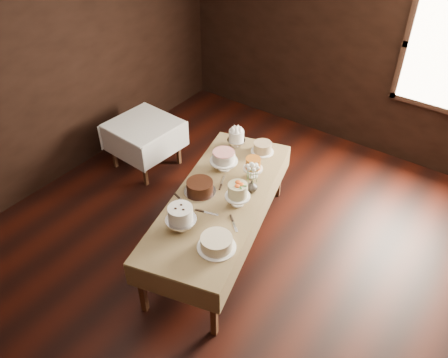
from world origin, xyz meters
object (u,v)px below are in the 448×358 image
(cake_caramel, at_px, (253,168))
(cake_server_b, at_px, (235,227))
(cake_lattice, at_px, (224,161))
(flower_vase, at_px, (252,186))
(cake_chocolate, at_px, (200,187))
(cake_swirl, at_px, (181,219))
(cake_meringue, at_px, (236,139))
(cake_server_a, at_px, (211,213))
(cake_server_e, at_px, (183,202))
(cake_cream, at_px, (217,243))
(cake_flowers, at_px, (238,195))
(side_table, at_px, (143,128))
(cake_server_c, at_px, (223,180))
(display_table, at_px, (220,200))
(cake_speckled, at_px, (262,148))
(cake_server_d, at_px, (249,189))

(cake_caramel, bearing_deg, cake_server_b, -68.74)
(cake_lattice, distance_m, flower_vase, 0.48)
(cake_chocolate, relative_size, cake_swirl, 1.20)
(cake_caramel, bearing_deg, cake_meringue, 141.97)
(cake_server_a, relative_size, cake_server_e, 1.00)
(cake_meringue, bearing_deg, cake_server_a, -66.99)
(cake_caramel, xyz_separation_m, cake_chocolate, (-0.29, -0.54, -0.04))
(cake_meringue, relative_size, cake_cream, 0.67)
(cake_lattice, bearing_deg, cake_caramel, 13.16)
(cake_flowers, bearing_deg, cake_swirl, -111.07)
(side_table, xyz_separation_m, cake_cream, (2.09, -1.21, 0.18))
(cake_meringue, xyz_separation_m, cake_server_e, (0.14, -1.13, -0.10))
(cake_chocolate, height_order, cake_server_c, cake_chocolate)
(display_table, relative_size, cake_swirl, 8.26)
(cake_swirl, bearing_deg, cake_server_c, 97.97)
(cake_speckled, relative_size, cake_chocolate, 0.79)
(cake_chocolate, relative_size, cake_server_d, 1.47)
(cake_lattice, height_order, cake_server_b, cake_lattice)
(cake_speckled, xyz_separation_m, cake_caramel, (0.16, -0.45, 0.05))
(cake_flowers, relative_size, cake_cream, 0.77)
(display_table, xyz_separation_m, side_table, (-1.69, 0.63, -0.07))
(display_table, distance_m, cake_caramel, 0.51)
(display_table, bearing_deg, cake_cream, -55.88)
(cake_server_a, bearing_deg, cake_speckled, 80.74)
(cake_swirl, bearing_deg, cake_flowers, 68.93)
(cake_speckled, distance_m, cake_cream, 1.58)
(cake_speckled, height_order, cake_cream, cake_speckled)
(display_table, height_order, side_table, display_table)
(cake_flowers, bearing_deg, cake_server_c, 147.05)
(cake_server_b, height_order, cake_server_c, same)
(cake_speckled, height_order, cake_server_a, cake_speckled)
(cake_flowers, height_order, flower_vase, cake_flowers)
(cake_flowers, bearing_deg, cake_speckled, 107.22)
(cake_swirl, bearing_deg, cake_chocolate, 110.14)
(cake_lattice, distance_m, cake_server_c, 0.23)
(cake_server_d, bearing_deg, cake_server_c, 136.33)
(cake_cream, height_order, cake_server_c, cake_cream)
(cake_chocolate, bearing_deg, side_table, 155.13)
(cake_server_a, height_order, cake_server_b, same)
(cake_meringue, height_order, cake_swirl, cake_swirl)
(cake_meringue, bearing_deg, cake_swirl, -75.58)
(display_table, height_order, cake_meringue, cake_meringue)
(cake_flowers, relative_size, cake_server_e, 1.14)
(cake_server_b, bearing_deg, cake_meringue, 164.19)
(cake_swirl, bearing_deg, cake_server_b, 38.19)
(cake_meringue, xyz_separation_m, cake_server_b, (0.76, -1.12, -0.10))
(cake_swirl, distance_m, cake_server_b, 0.51)
(side_table, relative_size, cake_chocolate, 2.38)
(side_table, height_order, cake_lattice, cake_lattice)
(cake_cream, xyz_separation_m, cake_server_c, (-0.53, 0.82, -0.05))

